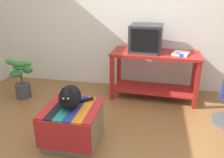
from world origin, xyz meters
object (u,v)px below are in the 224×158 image
at_px(desk, 155,67).
at_px(keyboard, 144,53).
at_px(tv_monitor, 146,38).
at_px(book, 181,54).
at_px(stapler, 179,55).
at_px(ottoman_with_blanket, 73,124).
at_px(potted_plant, 21,79).
at_px(cat, 70,97).

xyz_separation_m(desk, keyboard, (-0.16, -0.12, 0.25)).
relative_size(tv_monitor, book, 1.98).
relative_size(book, stapler, 2.28).
bearing_deg(ottoman_with_blanket, potted_plant, 141.60).
height_order(desk, potted_plant, desk).
height_order(keyboard, potted_plant, keyboard).
relative_size(potted_plant, stapler, 5.86).
bearing_deg(ottoman_with_blanket, stapler, 45.32).
height_order(book, potted_plant, book).
xyz_separation_m(ottoman_with_blanket, cat, (-0.02, 0.00, 0.33)).
bearing_deg(cat, keyboard, 49.79).
height_order(desk, book, book).
relative_size(book, cat, 0.59).
xyz_separation_m(book, cat, (-1.22, -1.29, -0.20)).
relative_size(tv_monitor, keyboard, 1.25).
xyz_separation_m(keyboard, ottoman_with_blanket, (-0.68, -1.23, -0.53)).
height_order(tv_monitor, book, tv_monitor).
bearing_deg(keyboard, stapler, 1.16).
distance_m(desk, ottoman_with_blanket, 1.61).
distance_m(desk, stapler, 0.45).
height_order(desk, tv_monitor, tv_monitor).
distance_m(keyboard, book, 0.52).
xyz_separation_m(desk, stapler, (0.33, -0.16, 0.26)).
bearing_deg(keyboard, ottoman_with_blanket, -112.96).
bearing_deg(desk, book, -6.76).
relative_size(keyboard, book, 1.59).
bearing_deg(desk, potted_plant, -165.67).
bearing_deg(tv_monitor, ottoman_with_blanket, -113.19).
xyz_separation_m(tv_monitor, ottoman_with_blanket, (-0.68, -1.41, -0.71)).
bearing_deg(potted_plant, stapler, 6.08).
bearing_deg(potted_plant, cat, -38.70).
xyz_separation_m(cat, stapler, (1.19, 1.18, 0.20)).
bearing_deg(stapler, tv_monitor, 93.75).
distance_m(keyboard, stapler, 0.49).
xyz_separation_m(ottoman_with_blanket, stapler, (1.17, 1.18, 0.54)).
distance_m(keyboard, ottoman_with_blanket, 1.50).
bearing_deg(desk, ottoman_with_blanket, -119.20).
height_order(tv_monitor, keyboard, tv_monitor).
bearing_deg(ottoman_with_blanket, tv_monitor, 64.07).
height_order(ottoman_with_blanket, stapler, stapler).
bearing_deg(tv_monitor, keyboard, -88.61).
xyz_separation_m(book, ottoman_with_blanket, (-1.20, -1.29, -0.53)).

